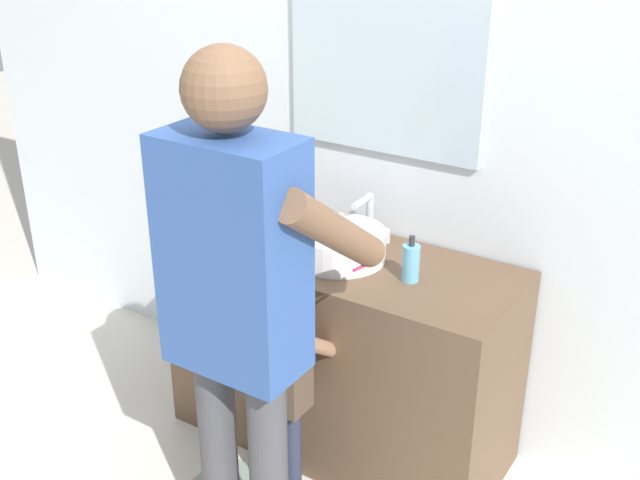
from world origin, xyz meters
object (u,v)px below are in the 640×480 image
object	(u,v)px
child_toddler	(280,371)
adult_parent	(238,288)
soap_bottle	(411,262)
toothbrush_cup	(248,223)

from	to	relation	value
child_toddler	adult_parent	size ratio (longest dim) A/B	0.54
soap_bottle	child_toddler	xyz separation A→B (m)	(-0.29, -0.37, -0.33)
soap_bottle	adult_parent	size ratio (longest dim) A/B	0.10
toothbrush_cup	soap_bottle	size ratio (longest dim) A/B	1.25
toothbrush_cup	adult_parent	bearing A→B (deg)	-53.81
toothbrush_cup	adult_parent	size ratio (longest dim) A/B	0.12
child_toddler	soap_bottle	bearing A→B (deg)	51.72
child_toddler	adult_parent	distance (m)	0.56
adult_parent	child_toddler	bearing A→B (deg)	104.87
soap_bottle	adult_parent	distance (m)	0.70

